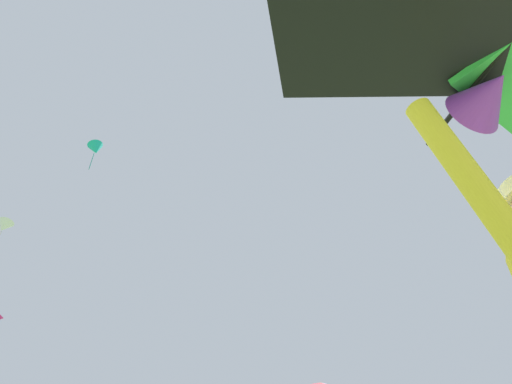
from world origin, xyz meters
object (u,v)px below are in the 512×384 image
Objects in this scene: held_stunt_kite at (489,54)px; distant_kite_teal_far_center at (96,149)px; distant_kite_white_low_right at (4,226)px; distant_kite_red_mid_left at (321,383)px.

held_stunt_kite is 26.17m from distant_kite_teal_far_center.
held_stunt_kite is 1.22× the size of distant_kite_white_low_right.
distant_kite_white_low_right is (-5.87, 20.29, 10.48)m from held_stunt_kite.
distant_kite_white_low_right reaches higher than held_stunt_kite.
distant_kite_red_mid_left is at bearing -27.97° from distant_kite_white_low_right.
distant_kite_white_low_right is at bearing 174.34° from distant_kite_teal_far_center.
distant_kite_white_low_right is 2.18× the size of distant_kite_red_mid_left.
distant_kite_teal_far_center is (-2.95, 20.00, 16.61)m from held_stunt_kite.
held_stunt_kite is at bearing -81.60° from distant_kite_teal_far_center.
held_stunt_kite is at bearing -73.87° from distant_kite_white_low_right.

